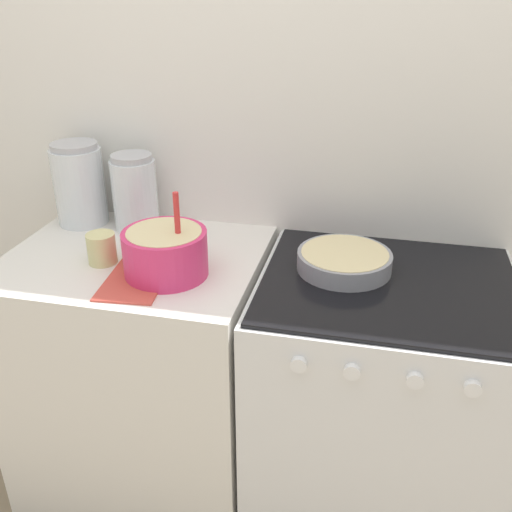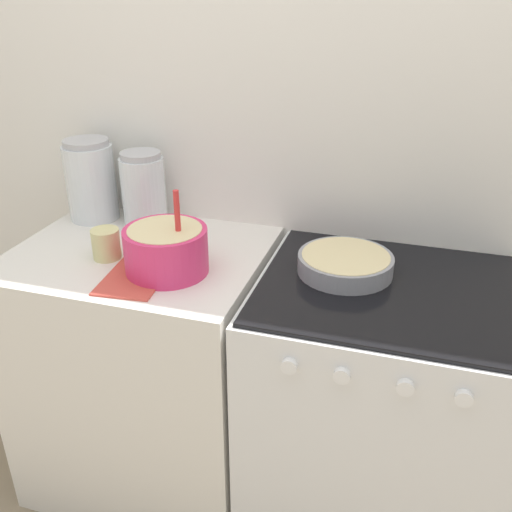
% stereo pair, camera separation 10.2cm
% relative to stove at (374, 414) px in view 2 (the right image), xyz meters
% --- Properties ---
extents(wall_back, '(4.53, 0.05, 2.40)m').
position_rel_stove_xyz_m(wall_back, '(-0.38, 0.33, 0.76)').
color(wall_back, white).
rests_on(wall_back, ground_plane).
extents(countertop_cabinet, '(0.77, 0.62, 0.89)m').
position_rel_stove_xyz_m(countertop_cabinet, '(-0.76, 0.00, 0.00)').
color(countertop_cabinet, silver).
rests_on(countertop_cabinet, ground_plane).
extents(stove, '(0.72, 0.64, 0.89)m').
position_rel_stove_xyz_m(stove, '(0.00, 0.00, 0.00)').
color(stove, silver).
rests_on(stove, ground_plane).
extents(mixing_bowl, '(0.24, 0.24, 0.25)m').
position_rel_stove_xyz_m(mixing_bowl, '(-0.61, -0.09, 0.52)').
color(mixing_bowl, '#E0336B').
rests_on(mixing_bowl, countertop_cabinet).
extents(baking_pan, '(0.27, 0.27, 0.06)m').
position_rel_stove_xyz_m(baking_pan, '(-0.13, 0.05, 0.47)').
color(baking_pan, gray).
rests_on(baking_pan, stove).
extents(storage_jar_left, '(0.17, 0.17, 0.28)m').
position_rel_stove_xyz_m(storage_jar_left, '(-1.03, 0.21, 0.56)').
color(storage_jar_left, silver).
rests_on(storage_jar_left, countertop_cabinet).
extents(storage_jar_middle, '(0.15, 0.15, 0.25)m').
position_rel_stove_xyz_m(storage_jar_middle, '(-0.83, 0.21, 0.55)').
color(storage_jar_middle, silver).
rests_on(storage_jar_middle, countertop_cabinet).
extents(tin_can, '(0.08, 0.08, 0.09)m').
position_rel_stove_xyz_m(tin_can, '(-0.82, -0.06, 0.49)').
color(tin_can, beige).
rests_on(tin_can, countertop_cabinet).
extents(recipe_page, '(0.19, 0.29, 0.01)m').
position_rel_stove_xyz_m(recipe_page, '(-0.68, -0.14, 0.45)').
color(recipe_page, '#CC4C3F').
rests_on(recipe_page, countertop_cabinet).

